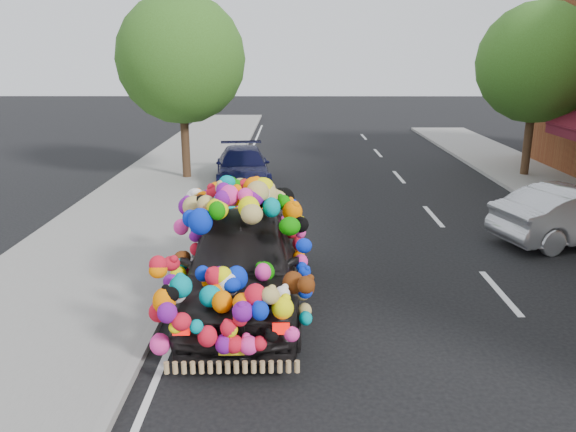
% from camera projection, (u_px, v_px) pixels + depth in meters
% --- Properties ---
extents(ground, '(100.00, 100.00, 0.00)m').
position_uv_depth(ground, '(302.00, 292.00, 10.22)').
color(ground, black).
rests_on(ground, ground).
extents(sidewalk, '(4.00, 60.00, 0.12)m').
position_uv_depth(sidewalk, '(67.00, 289.00, 10.23)').
color(sidewalk, gray).
rests_on(sidewalk, ground).
extents(kerb, '(0.15, 60.00, 0.13)m').
position_uv_depth(kerb, '(173.00, 289.00, 10.21)').
color(kerb, gray).
rests_on(kerb, ground).
extents(lane_markings, '(6.00, 50.00, 0.01)m').
position_uv_depth(lane_markings, '(500.00, 292.00, 10.19)').
color(lane_markings, silver).
rests_on(lane_markings, ground).
extents(tree_near_sidewalk, '(4.20, 4.20, 6.13)m').
position_uv_depth(tree_near_sidewalk, '(181.00, 59.00, 18.25)').
color(tree_near_sidewalk, '#332114').
rests_on(tree_near_sidewalk, ground).
extents(tree_far_b, '(4.00, 4.00, 5.90)m').
position_uv_depth(tree_far_b, '(537.00, 63.00, 18.70)').
color(tree_far_b, '#332114').
rests_on(tree_far_b, ground).
extents(plush_art_car, '(2.36, 4.94, 2.25)m').
position_uv_depth(plush_art_car, '(242.00, 242.00, 9.35)').
color(plush_art_car, black).
rests_on(plush_art_car, ground).
extents(navy_sedan, '(2.16, 4.38, 1.22)m').
position_uv_depth(navy_sedan, '(243.00, 167.00, 18.41)').
color(navy_sedan, black).
rests_on(navy_sedan, ground).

